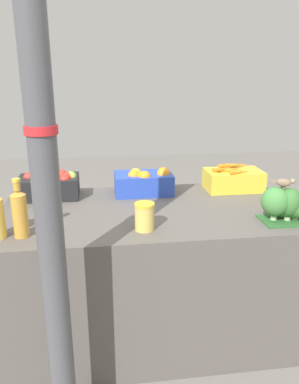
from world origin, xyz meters
The scene contains 10 objects.
ground_plane centered at (0.00, 0.00, 0.00)m, with size 10.00×10.00×0.00m, color slate.
market_table centered at (0.00, 0.00, 0.40)m, with size 1.67×0.90×0.79m, color #56514C.
support_pole centered at (-0.46, -0.69, 1.32)m, with size 0.11×0.11×2.63m.
apple_crate centered at (-0.58, 0.29, 0.87)m, with size 0.36×0.22×0.16m.
orange_crate centered at (0.00, 0.28, 0.87)m, with size 0.36×0.22×0.17m.
carrot_crate centered at (0.59, 0.29, 0.86)m, with size 0.36×0.23×0.17m.
broccoli_pile centered at (0.67, -0.26, 0.88)m, with size 0.25×0.19×0.19m.
juice_bottle_amber centered at (-0.65, -0.29, 0.91)m, with size 0.07×0.07×0.28m.
pickle_jar centered at (-0.06, -0.29, 0.86)m, with size 0.10×0.10×0.14m.
sparrow_bird centered at (0.65, -0.28, 1.00)m, with size 0.12×0.08×0.05m.
Camera 1 is at (-0.27, -1.97, 1.54)m, focal length 35.00 mm.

